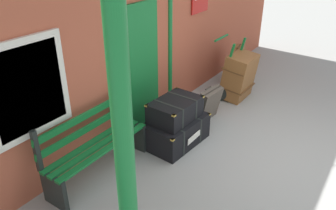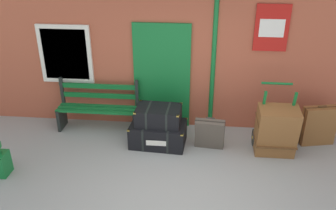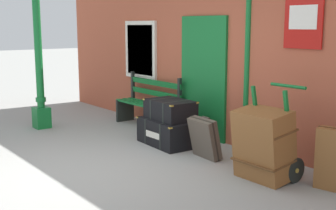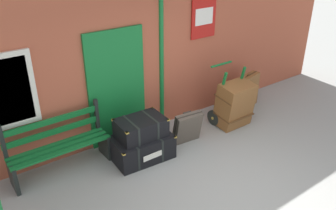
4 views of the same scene
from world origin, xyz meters
name	(u,v)px [view 3 (image 3 of 4)]	position (x,y,z in m)	size (l,w,h in m)	color
ground_plane	(93,171)	(0.00, 0.00, 0.00)	(60.00, 60.00, 0.00)	gray
brick_facade	(229,47)	(-0.02, 2.60, 1.60)	(10.40, 0.35, 3.20)	#AD5138
lamp_post	(39,73)	(-2.91, 0.49, 1.07)	(0.28, 0.28, 2.83)	#146B2D
platform_bench	(149,104)	(-1.71, 2.16, 0.44)	(1.60, 0.43, 1.01)	#146B2D
steamer_trunk_base	(169,132)	(-0.46, 1.67, 0.21)	(1.05, 0.72, 0.43)	black
steamer_trunk_middle	(170,110)	(-0.45, 1.69, 0.58)	(0.83, 0.59, 0.33)	black
porters_trolley	(272,157)	(1.63, 1.72, 0.27)	(0.71, 0.62, 1.19)	black
large_brown_trunk	(264,144)	(1.63, 1.55, 0.46)	(0.70, 0.54, 0.93)	brown
suitcase_caramel	(205,138)	(0.48, 1.60, 0.30)	(0.55, 0.33, 0.63)	#51473D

